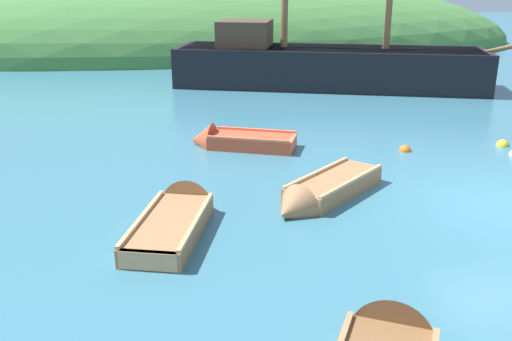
# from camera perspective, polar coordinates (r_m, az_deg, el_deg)

# --- Properties ---
(ground_plane) EXTENTS (120.00, 120.00, 0.00)m
(ground_plane) POSITION_cam_1_polar(r_m,az_deg,el_deg) (13.28, 23.59, -3.17)
(ground_plane) COLOR teal
(shore_hill) EXTENTS (50.37, 20.11, 9.70)m
(shore_hill) POSITION_cam_1_polar(r_m,az_deg,el_deg) (40.11, -9.99, 12.26)
(shore_hill) COLOR #477F3D
(shore_hill) RESTS_ON ground
(sailing_ship) EXTENTS (15.65, 7.04, 11.70)m
(sailing_ship) POSITION_cam_1_polar(r_m,az_deg,el_deg) (25.18, 6.96, 9.85)
(sailing_ship) COLOR black
(sailing_ship) RESTS_ON ground
(rowboat_center) EXTENTS (3.19, 2.09, 1.05)m
(rowboat_center) POSITION_cam_1_polar(r_m,az_deg,el_deg) (16.18, -2.01, 2.85)
(rowboat_center) COLOR #C64C2D
(rowboat_center) RESTS_ON ground
(rowboat_portside) EXTENTS (3.12, 2.99, 0.94)m
(rowboat_portside) POSITION_cam_1_polar(r_m,az_deg,el_deg) (12.49, 6.72, -2.34)
(rowboat_portside) COLOR #9E7047
(rowboat_portside) RESTS_ON ground
(rowboat_far) EXTENTS (1.97, 3.49, 1.07)m
(rowboat_far) POSITION_cam_1_polar(r_m,az_deg,el_deg) (11.27, -7.96, -4.92)
(rowboat_far) COLOR #9E7047
(rowboat_far) RESTS_ON ground
(buoy_orange) EXTENTS (0.34, 0.34, 0.34)m
(buoy_orange) POSITION_cam_1_polar(r_m,az_deg,el_deg) (16.37, 14.81, 1.93)
(buoy_orange) COLOR orange
(buoy_orange) RESTS_ON ground
(buoy_yellow) EXTENTS (0.36, 0.36, 0.36)m
(buoy_yellow) POSITION_cam_1_polar(r_m,az_deg,el_deg) (17.81, 23.62, 2.32)
(buoy_yellow) COLOR yellow
(buoy_yellow) RESTS_ON ground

